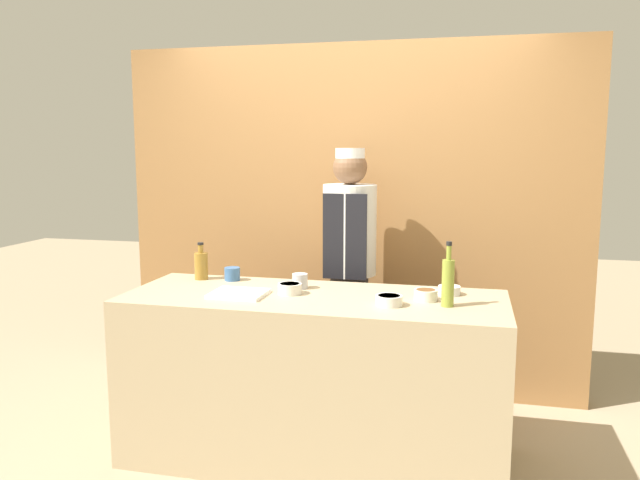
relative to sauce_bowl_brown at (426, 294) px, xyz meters
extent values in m
plane|color=tan|center=(-0.59, -0.03, -0.95)|extent=(14.00, 14.00, 0.00)
cube|color=olive|center=(-0.59, 1.07, 0.25)|extent=(3.21, 0.18, 2.40)
cube|color=tan|center=(-0.59, -0.03, -0.49)|extent=(2.04, 0.77, 0.92)
cylinder|color=silver|center=(0.00, 0.00, 0.00)|extent=(0.12, 0.12, 0.06)
cylinder|color=brown|center=(0.00, 0.00, 0.02)|extent=(0.10, 0.10, 0.02)
cylinder|color=silver|center=(-0.73, -0.02, 0.00)|extent=(0.13, 0.13, 0.06)
cylinder|color=silver|center=(-0.73, -0.02, 0.02)|extent=(0.11, 0.11, 0.02)
cylinder|color=silver|center=(0.12, 0.16, -0.01)|extent=(0.12, 0.12, 0.05)
cylinder|color=red|center=(0.12, 0.16, 0.01)|extent=(0.10, 0.10, 0.01)
cylinder|color=silver|center=(-0.17, -0.15, -0.01)|extent=(0.14, 0.14, 0.05)
cylinder|color=orange|center=(-0.17, -0.15, 0.01)|extent=(0.11, 0.11, 0.02)
cube|color=white|center=(-0.99, -0.12, -0.02)|extent=(0.29, 0.25, 0.02)
cylinder|color=olive|center=(-1.35, 0.22, 0.05)|extent=(0.08, 0.08, 0.16)
cylinder|color=olive|center=(-1.35, 0.22, 0.15)|extent=(0.03, 0.03, 0.05)
cylinder|color=black|center=(-1.35, 0.22, 0.18)|extent=(0.04, 0.04, 0.01)
cylinder|color=olive|center=(0.11, -0.10, 0.09)|extent=(0.06, 0.06, 0.24)
cylinder|color=olive|center=(0.11, -0.10, 0.24)|extent=(0.02, 0.02, 0.07)
cylinder|color=black|center=(0.11, -0.10, 0.29)|extent=(0.03, 0.03, 0.02)
cylinder|color=#B7B7BC|center=(-0.71, 0.12, 0.01)|extent=(0.09, 0.09, 0.08)
cylinder|color=#386093|center=(-1.16, 0.23, 0.01)|extent=(0.09, 0.09, 0.08)
cylinder|color=#28282D|center=(-0.53, 0.67, -0.50)|extent=(0.25, 0.25, 0.90)
cylinder|color=silver|center=(-0.53, 0.67, 0.24)|extent=(0.34, 0.34, 0.58)
cube|color=black|center=(-0.53, 0.51, 0.21)|extent=(0.27, 0.02, 0.53)
sphere|color=brown|center=(-0.53, 0.67, 0.63)|extent=(0.22, 0.22, 0.22)
cylinder|color=white|center=(-0.53, 0.67, 0.71)|extent=(0.18, 0.18, 0.08)
camera|label=1|loc=(0.20, -3.20, 0.76)|focal=35.00mm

